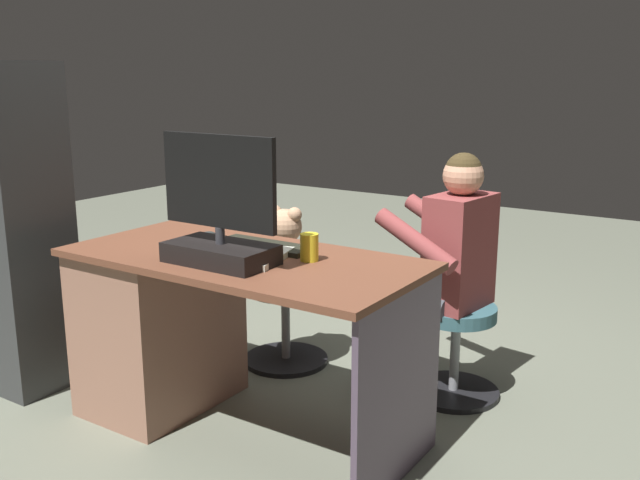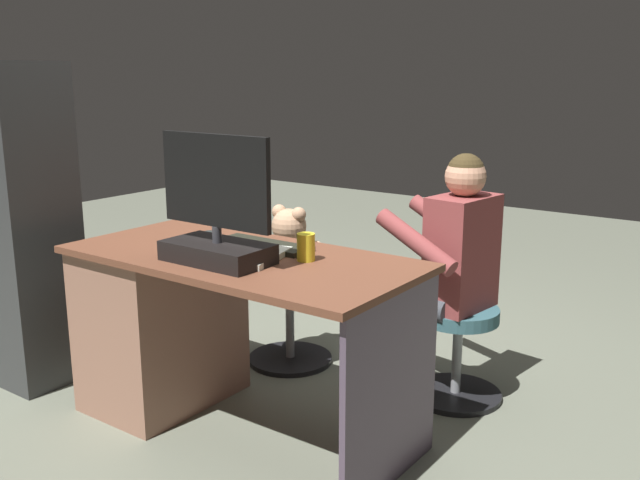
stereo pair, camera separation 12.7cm
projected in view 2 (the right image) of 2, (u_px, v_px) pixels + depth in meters
The scene contains 13 objects.
ground_plane at pixel (304, 393), 3.29m from camera, with size 10.00×10.00×0.00m, color #646859.
desk at pixel (178, 319), 3.09m from camera, with size 1.44×0.69×0.75m.
monitor at pixel (217, 224), 2.65m from camera, with size 0.51×0.23×0.48m.
keyboard at pixel (264, 245), 2.90m from camera, with size 0.42×0.14×0.02m, color black.
computer_mouse at pixel (208, 235), 3.05m from camera, with size 0.06×0.10×0.04m, color #282E2D.
cup at pixel (306, 247), 2.69m from camera, with size 0.07×0.07×0.11m, color yellow.
tv_remote at pixel (205, 245), 2.91m from camera, with size 0.04×0.15×0.02m, color black.
notebook_binder at pixel (251, 256), 2.72m from camera, with size 0.22×0.30×0.02m, color beige.
office_chair_teddy at pixel (290, 314), 3.59m from camera, with size 0.43×0.43×0.43m.
teddy_bear at pixel (291, 247), 3.52m from camera, with size 0.26×0.27×0.38m.
visitor_chair at pixel (457, 344), 3.19m from camera, with size 0.42×0.42×0.43m.
person at pixel (441, 259), 3.14m from camera, with size 0.58×0.52×1.11m.
equipment_rack at pixel (22, 226), 3.30m from camera, with size 0.44×0.36×1.49m, color #313333.
Camera 2 is at (-1.84, 2.42, 1.45)m, focal length 39.90 mm.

